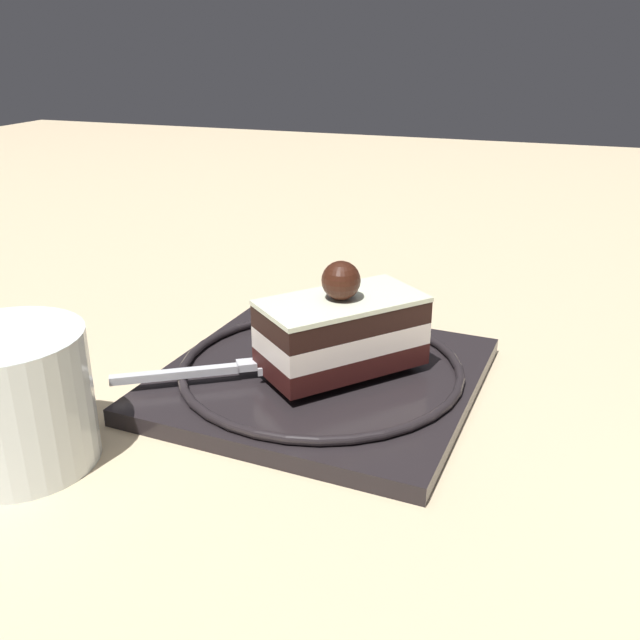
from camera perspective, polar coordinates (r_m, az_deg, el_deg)
ground_plane at (r=0.44m, az=-0.89°, el=-6.66°), size 2.40×2.40×0.00m
dessert_plate at (r=0.46m, az=-0.00°, el=-4.46°), size 0.21×0.21×0.02m
cake_slice at (r=0.44m, az=1.76°, el=-0.79°), size 0.11×0.11×0.07m
fork at (r=0.45m, az=-8.43°, el=-4.04°), size 0.07×0.11×0.00m
drink_glass_near at (r=0.41m, az=-23.49°, el=-6.49°), size 0.08×0.08×0.07m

